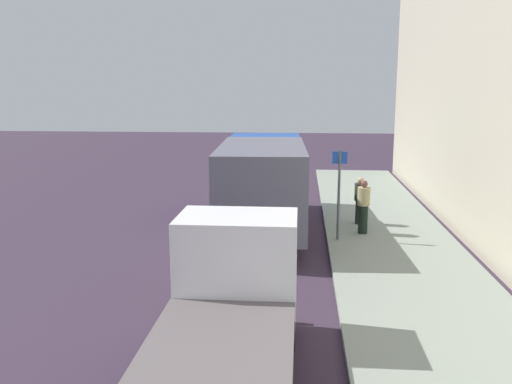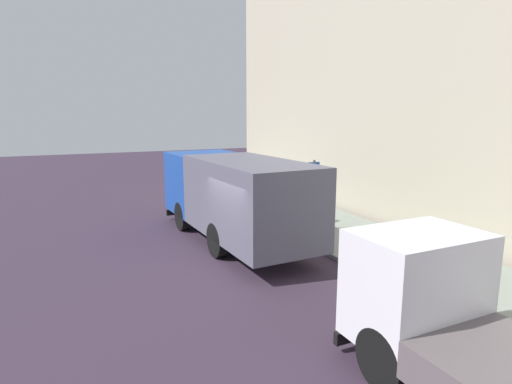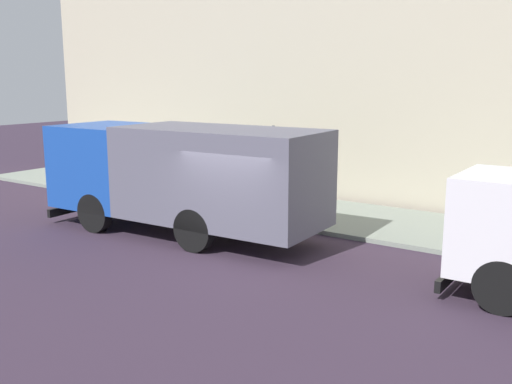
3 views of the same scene
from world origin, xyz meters
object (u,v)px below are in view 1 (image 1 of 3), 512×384
Objects in this scene: large_utility_truck at (263,179)px; street_sign_post at (339,187)px; pedestrian_standing at (360,200)px; pedestrian_walking at (363,206)px; small_flatbed_truck at (231,303)px.

street_sign_post is at bearing -33.20° from large_utility_truck.
pedestrian_standing is at bearing 8.62° from large_utility_truck.
pedestrian_walking is 1.06× the size of pedestrian_standing.
pedestrian_walking reaches higher than pedestrian_standing.
pedestrian_walking is (3.19, -0.60, -0.69)m from large_utility_truck.
street_sign_post is (2.36, -1.41, 0.04)m from large_utility_truck.
large_utility_truck reaches higher than small_flatbed_truck.
pedestrian_standing is 0.58× the size of street_sign_post.
pedestrian_walking is at bearing 70.13° from small_flatbed_truck.
pedestrian_walking is (3.10, 8.46, -0.12)m from small_flatbed_truck.
large_utility_truck is at bearing 149.15° from street_sign_post.
small_flatbed_truck is at bearing -178.41° from pedestrian_standing.
street_sign_post is (2.27, 7.65, 0.61)m from small_flatbed_truck.
large_utility_truck is 9.08m from small_flatbed_truck.
large_utility_truck is 4.85× the size of pedestrian_walking.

